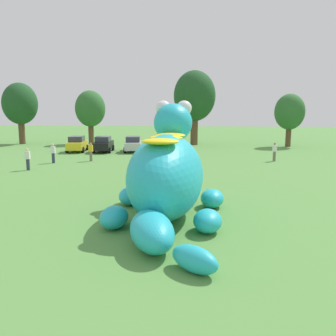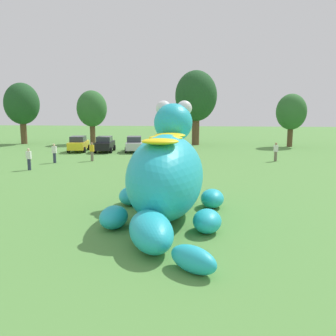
{
  "view_description": "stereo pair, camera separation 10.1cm",
  "coord_description": "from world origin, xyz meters",
  "px_view_note": "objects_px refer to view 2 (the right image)",
  "views": [
    {
      "loc": [
        1.53,
        -15.71,
        4.84
      ],
      "look_at": [
        0.0,
        0.81,
        2.05
      ],
      "focal_mm": 38.43,
      "sensor_mm": 36.0,
      "label": 1
    },
    {
      "loc": [
        1.63,
        -15.7,
        4.84
      ],
      "look_at": [
        0.0,
        0.81,
        2.05
      ],
      "focal_mm": 38.43,
      "sensor_mm": 36.0,
      "label": 2
    }
  ],
  "objects_px": {
    "car_yellow": "(79,144)",
    "spectator_wandering": "(54,153)",
    "spectator_by_cars": "(175,155)",
    "giant_inflatable_creature": "(166,175)",
    "spectator_mid_field": "(92,152)",
    "spectator_far_side": "(276,152)",
    "car_black": "(105,144)",
    "car_silver": "(134,144)",
    "spectator_near_inflatable": "(29,159)"
  },
  "relations": [
    {
      "from": "car_black",
      "to": "spectator_wandering",
      "type": "relative_size",
      "value": 2.48
    },
    {
      "from": "car_black",
      "to": "car_silver",
      "type": "distance_m",
      "value": 3.29
    },
    {
      "from": "giant_inflatable_creature",
      "to": "car_yellow",
      "type": "distance_m",
      "value": 26.35
    },
    {
      "from": "car_black",
      "to": "car_silver",
      "type": "relative_size",
      "value": 0.99
    },
    {
      "from": "car_black",
      "to": "car_silver",
      "type": "xyz_separation_m",
      "value": [
        3.27,
        0.4,
        0.0
      ]
    },
    {
      "from": "car_silver",
      "to": "spectator_far_side",
      "type": "bearing_deg",
      "value": -22.34
    },
    {
      "from": "spectator_mid_field",
      "to": "spectator_by_cars",
      "type": "distance_m",
      "value": 7.82
    },
    {
      "from": "spectator_near_inflatable",
      "to": "car_silver",
      "type": "bearing_deg",
      "value": 64.54
    },
    {
      "from": "car_yellow",
      "to": "spectator_wandering",
      "type": "xyz_separation_m",
      "value": [
        0.77,
        -8.41,
        -0.01
      ]
    },
    {
      "from": "car_yellow",
      "to": "car_silver",
      "type": "height_order",
      "value": "same"
    },
    {
      "from": "car_black",
      "to": "spectator_far_side",
      "type": "bearing_deg",
      "value": -17.3
    },
    {
      "from": "spectator_near_inflatable",
      "to": "spectator_by_cars",
      "type": "relative_size",
      "value": 1.0
    },
    {
      "from": "giant_inflatable_creature",
      "to": "spectator_far_side",
      "type": "xyz_separation_m",
      "value": [
        8.21,
        17.86,
        -1.05
      ]
    },
    {
      "from": "giant_inflatable_creature",
      "to": "car_yellow",
      "type": "xyz_separation_m",
      "value": [
        -12.26,
        23.3,
        -1.04
      ]
    },
    {
      "from": "car_black",
      "to": "spectator_by_cars",
      "type": "height_order",
      "value": "car_black"
    },
    {
      "from": "giant_inflatable_creature",
      "to": "spectator_near_inflatable",
      "type": "height_order",
      "value": "giant_inflatable_creature"
    },
    {
      "from": "car_black",
      "to": "spectator_by_cars",
      "type": "relative_size",
      "value": 2.48
    },
    {
      "from": "giant_inflatable_creature",
      "to": "spectator_mid_field",
      "type": "distance_m",
      "value": 18.44
    },
    {
      "from": "spectator_near_inflatable",
      "to": "spectator_far_side",
      "type": "distance_m",
      "value": 21.27
    },
    {
      "from": "spectator_by_cars",
      "to": "giant_inflatable_creature",
      "type": "bearing_deg",
      "value": -86.9
    },
    {
      "from": "car_yellow",
      "to": "spectator_mid_field",
      "type": "bearing_deg",
      "value": -61.86
    },
    {
      "from": "giant_inflatable_creature",
      "to": "car_black",
      "type": "distance_m",
      "value": 25.1
    },
    {
      "from": "spectator_mid_field",
      "to": "spectator_wandering",
      "type": "bearing_deg",
      "value": -154.36
    },
    {
      "from": "giant_inflatable_creature",
      "to": "spectator_mid_field",
      "type": "xyz_separation_m",
      "value": [
        -8.53,
        16.32,
        -1.05
      ]
    },
    {
      "from": "spectator_by_cars",
      "to": "spectator_wandering",
      "type": "height_order",
      "value": "same"
    },
    {
      "from": "giant_inflatable_creature",
      "to": "car_black",
      "type": "bearing_deg",
      "value": 111.68
    },
    {
      "from": "car_black",
      "to": "spectator_near_inflatable",
      "type": "height_order",
      "value": "car_black"
    },
    {
      "from": "giant_inflatable_creature",
      "to": "spectator_near_inflatable",
      "type": "distance_m",
      "value": 16.4
    },
    {
      "from": "car_silver",
      "to": "spectator_near_inflatable",
      "type": "bearing_deg",
      "value": -115.46
    },
    {
      "from": "spectator_near_inflatable",
      "to": "spectator_by_cars",
      "type": "distance_m",
      "value": 11.81
    },
    {
      "from": "car_yellow",
      "to": "spectator_near_inflatable",
      "type": "distance_m",
      "value": 12.15
    },
    {
      "from": "spectator_near_inflatable",
      "to": "spectator_mid_field",
      "type": "bearing_deg",
      "value": 56.28
    },
    {
      "from": "spectator_wandering",
      "to": "spectator_far_side",
      "type": "height_order",
      "value": "same"
    },
    {
      "from": "giant_inflatable_creature",
      "to": "spectator_wandering",
      "type": "relative_size",
      "value": 5.94
    },
    {
      "from": "car_black",
      "to": "spectator_near_inflatable",
      "type": "bearing_deg",
      "value": -102.58
    },
    {
      "from": "car_yellow",
      "to": "spectator_near_inflatable",
      "type": "bearing_deg",
      "value": -88.66
    },
    {
      "from": "giant_inflatable_creature",
      "to": "car_silver",
      "type": "height_order",
      "value": "giant_inflatable_creature"
    },
    {
      "from": "car_yellow",
      "to": "spectator_by_cars",
      "type": "relative_size",
      "value": 2.51
    },
    {
      "from": "car_yellow",
      "to": "spectator_by_cars",
      "type": "xyz_separation_m",
      "value": [
        11.45,
        -8.29,
        -0.01
      ]
    },
    {
      "from": "car_silver",
      "to": "spectator_mid_field",
      "type": "relative_size",
      "value": 2.51
    },
    {
      "from": "spectator_by_cars",
      "to": "spectator_far_side",
      "type": "bearing_deg",
      "value": 17.56
    },
    {
      "from": "car_yellow",
      "to": "spectator_wandering",
      "type": "distance_m",
      "value": 8.44
    },
    {
      "from": "spectator_by_cars",
      "to": "spectator_far_side",
      "type": "height_order",
      "value": "same"
    },
    {
      "from": "car_yellow",
      "to": "spectator_near_inflatable",
      "type": "relative_size",
      "value": 2.51
    },
    {
      "from": "giant_inflatable_creature",
      "to": "spectator_by_cars",
      "type": "bearing_deg",
      "value": 93.1
    },
    {
      "from": "spectator_far_side",
      "to": "car_yellow",
      "type": "bearing_deg",
      "value": 165.12
    },
    {
      "from": "car_silver",
      "to": "spectator_wandering",
      "type": "height_order",
      "value": "car_silver"
    },
    {
      "from": "giant_inflatable_creature",
      "to": "car_black",
      "type": "xyz_separation_m",
      "value": [
        -9.26,
        23.3,
        -1.04
      ]
    },
    {
      "from": "spectator_wandering",
      "to": "spectator_far_side",
      "type": "bearing_deg",
      "value": 8.57
    },
    {
      "from": "spectator_mid_field",
      "to": "spectator_far_side",
      "type": "bearing_deg",
      "value": 5.27
    }
  ]
}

